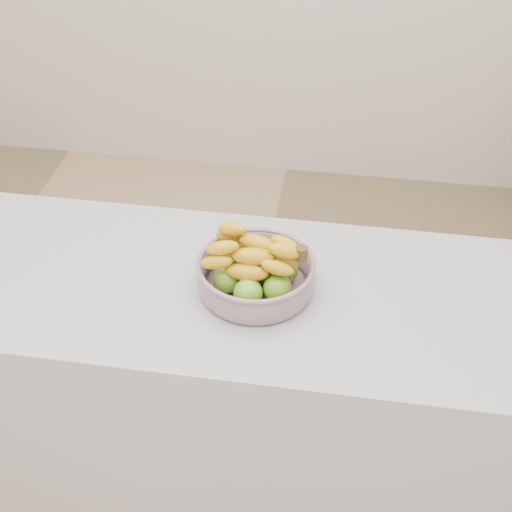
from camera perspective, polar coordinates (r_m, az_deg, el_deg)
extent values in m
plane|color=tan|center=(2.44, -3.72, -18.00)|extent=(4.00, 4.00, 0.00)
cube|color=#A3A3AB|center=(2.06, -4.39, -11.64)|extent=(2.00, 0.60, 0.90)
cylinder|color=#878FA2|center=(1.71, 0.00, -2.48)|extent=(0.24, 0.24, 0.01)
torus|color=#878FA2|center=(1.67, 0.00, -0.63)|extent=(0.28, 0.28, 0.01)
sphere|color=#4C8717|center=(1.64, -0.65, -2.97)|extent=(0.07, 0.07, 0.07)
sphere|color=#4C8717|center=(1.65, 1.71, -2.56)|extent=(0.07, 0.07, 0.07)
sphere|color=#4C8717|center=(1.70, 2.29, -1.07)|extent=(0.07, 0.07, 0.07)
sphere|color=#4C8717|center=(1.74, 0.61, -0.02)|extent=(0.07, 0.07, 0.07)
sphere|color=#4C8717|center=(1.73, -1.64, -0.39)|extent=(0.07, 0.07, 0.07)
sphere|color=#4C8717|center=(1.68, -2.32, -1.84)|extent=(0.07, 0.07, 0.07)
ellipsoid|color=#ECA313|center=(1.63, -0.73, -1.29)|extent=(0.18, 0.04, 0.04)
ellipsoid|color=#ECA313|center=(1.67, -0.31, -0.34)|extent=(0.18, 0.06, 0.04)
ellipsoid|color=#ECA313|center=(1.70, 0.10, 0.57)|extent=(0.18, 0.08, 0.04)
ellipsoid|color=#ECA313|center=(1.62, -0.23, -0.03)|extent=(0.18, 0.06, 0.04)
ellipsoid|color=#ECA313|center=(1.66, 0.22, 0.97)|extent=(0.18, 0.09, 0.04)
cylinder|color=#3C2E13|center=(1.62, 3.68, 0.22)|extent=(0.03, 0.03, 0.03)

